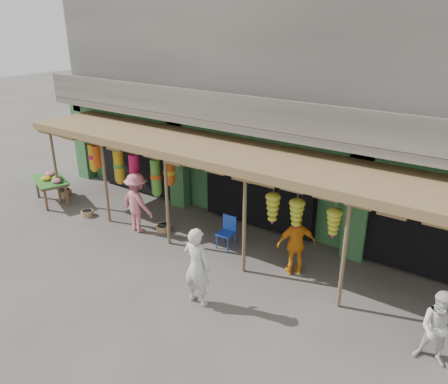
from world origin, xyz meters
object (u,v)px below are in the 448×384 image
Objects in this scene: person_front at (197,267)px; person_vendor at (296,244)px; person_shopper at (137,203)px; flower_table at (51,181)px; blue_chair at (227,230)px; person_right at (440,329)px.

person_front is 2.65m from person_vendor.
person_shopper is at bearing -26.90° from person_front.
flower_table is at bearing 7.12° from person_shopper.
person_right is (5.65, -1.43, 0.25)m from blue_chair.
person_front reaches higher than blue_chair.
flower_table is 6.77m from blue_chair.
person_right is (12.36, -0.54, -0.02)m from flower_table.
blue_chair is 0.49× the size of person_front.
person_front is 1.12× the size of person_vendor.
flower_table is at bearing -38.53° from person_vendor.
blue_chair is 2.19m from person_vendor.
person_shopper is (4.00, 0.15, 0.13)m from flower_table.
flower_table is 0.99× the size of person_front.
blue_chair is at bearing 29.36° from flower_table.
flower_table is at bearing -174.73° from blue_chair.
person_vendor is at bearing -118.78° from person_front.
person_front is 4.84m from person_right.
person_right reaches higher than flower_table.
person_front reaches higher than person_vendor.
person_shopper is (-4.87, -0.57, 0.08)m from person_vendor.
person_vendor is at bearing 26.49° from flower_table.
person_front is at bearing -71.83° from blue_chair.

